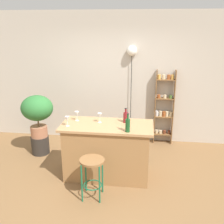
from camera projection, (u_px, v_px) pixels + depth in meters
The scene contains 13 objects.
ground at pixel (105, 184), 4.39m from camera, with size 12.00×12.00×0.00m, color brown.
back_wall at pixel (118, 78), 5.79m from camera, with size 6.40×0.10×2.80m, color #BCB2A3.
kitchen_counter at pixel (107, 150), 4.53m from camera, with size 1.52×0.72×0.94m.
bar_stool at pixel (92, 169), 3.94m from camera, with size 0.37×0.37×0.64m.
spice_shelf at pixel (164, 107), 5.71m from camera, with size 0.40×0.15×1.62m.
plant_stool at pixel (40, 145), 5.42m from camera, with size 0.36×0.36×0.37m, color #2D2823.
potted_plant at pixel (37, 111), 5.19m from camera, with size 0.63×0.56×0.85m.
bottle_olive_oil at pixel (126, 117), 4.45m from camera, with size 0.08×0.08×0.25m.
bottle_soda_blue at pixel (128, 125), 4.05m from camera, with size 0.07×0.07×0.30m.
wine_glass_left at pixel (67, 119), 4.28m from camera, with size 0.07×0.07×0.16m.
wine_glass_center at pixel (77, 114), 4.52m from camera, with size 0.07×0.07×0.16m.
wine_glass_right at pixel (100, 116), 4.44m from camera, with size 0.07×0.07×0.16m.
pendant_globe_light at pixel (132, 52), 5.47m from camera, with size 0.21×0.21×2.11m.
Camera 1 is at (0.61, -3.75, 2.51)m, focal length 42.73 mm.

